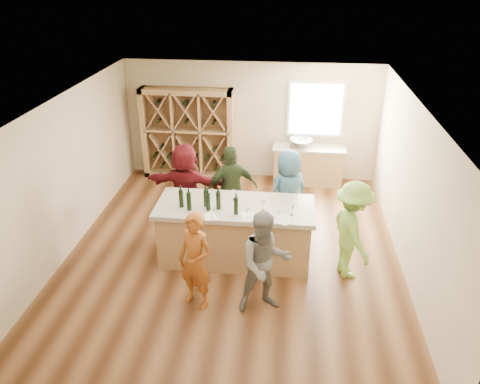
# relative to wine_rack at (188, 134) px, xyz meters

# --- Properties ---
(floor) EXTENTS (6.00, 7.00, 0.10)m
(floor) POSITION_rel_wine_rack_xyz_m (1.50, -3.27, -1.15)
(floor) COLOR brown
(floor) RESTS_ON ground
(ceiling) EXTENTS (6.00, 7.00, 0.10)m
(ceiling) POSITION_rel_wine_rack_xyz_m (1.50, -3.27, 1.75)
(ceiling) COLOR white
(ceiling) RESTS_ON ground
(wall_back) EXTENTS (6.00, 0.10, 2.80)m
(wall_back) POSITION_rel_wine_rack_xyz_m (1.50, 0.28, 0.30)
(wall_back) COLOR #C6B48F
(wall_back) RESTS_ON ground
(wall_front) EXTENTS (6.00, 0.10, 2.80)m
(wall_front) POSITION_rel_wine_rack_xyz_m (1.50, -6.82, 0.30)
(wall_front) COLOR #C6B48F
(wall_front) RESTS_ON ground
(wall_left) EXTENTS (0.10, 7.00, 2.80)m
(wall_left) POSITION_rel_wine_rack_xyz_m (-1.55, -3.27, 0.30)
(wall_left) COLOR #C6B48F
(wall_left) RESTS_ON ground
(wall_right) EXTENTS (0.10, 7.00, 2.80)m
(wall_right) POSITION_rel_wine_rack_xyz_m (4.55, -3.27, 0.30)
(wall_right) COLOR #C6B48F
(wall_right) RESTS_ON ground
(window_frame) EXTENTS (1.30, 0.06, 1.30)m
(window_frame) POSITION_rel_wine_rack_xyz_m (3.00, 0.20, 0.65)
(window_frame) COLOR white
(window_frame) RESTS_ON wall_back
(window_pane) EXTENTS (1.18, 0.01, 1.18)m
(window_pane) POSITION_rel_wine_rack_xyz_m (3.00, 0.17, 0.65)
(window_pane) COLOR white
(window_pane) RESTS_ON wall_back
(wine_rack) EXTENTS (2.20, 0.45, 2.20)m
(wine_rack) POSITION_rel_wine_rack_xyz_m (0.00, 0.00, 0.00)
(wine_rack) COLOR #A67F4F
(wine_rack) RESTS_ON floor
(back_counter_base) EXTENTS (1.60, 0.58, 0.86)m
(back_counter_base) POSITION_rel_wine_rack_xyz_m (2.90, -0.07, -0.67)
(back_counter_base) COLOR #A67F4F
(back_counter_base) RESTS_ON floor
(back_counter_top) EXTENTS (1.70, 0.62, 0.06)m
(back_counter_top) POSITION_rel_wine_rack_xyz_m (2.90, -0.07, -0.21)
(back_counter_top) COLOR #ACA18D
(back_counter_top) RESTS_ON back_counter_base
(sink) EXTENTS (0.54, 0.54, 0.19)m
(sink) POSITION_rel_wine_rack_xyz_m (2.70, -0.07, -0.09)
(sink) COLOR silver
(sink) RESTS_ON back_counter_top
(faucet) EXTENTS (0.02, 0.02, 0.30)m
(faucet) POSITION_rel_wine_rack_xyz_m (2.70, 0.11, -0.03)
(faucet) COLOR silver
(faucet) RESTS_ON back_counter_top
(tasting_counter_base) EXTENTS (2.60, 1.00, 1.00)m
(tasting_counter_base) POSITION_rel_wine_rack_xyz_m (1.56, -3.44, -0.60)
(tasting_counter_base) COLOR #A67F4F
(tasting_counter_base) RESTS_ON floor
(tasting_counter_top) EXTENTS (2.72, 1.12, 0.08)m
(tasting_counter_top) POSITION_rel_wine_rack_xyz_m (1.56, -3.44, -0.06)
(tasting_counter_top) COLOR #ACA18D
(tasting_counter_top) RESTS_ON tasting_counter_base
(wine_bottle_a) EXTENTS (0.08, 0.08, 0.31)m
(wine_bottle_a) POSITION_rel_wine_rack_xyz_m (0.66, -3.60, 0.14)
(wine_bottle_a) COLOR black
(wine_bottle_a) RESTS_ON tasting_counter_top
(wine_bottle_b) EXTENTS (0.10, 0.10, 0.32)m
(wine_bottle_b) POSITION_rel_wine_rack_xyz_m (0.81, -3.69, 0.14)
(wine_bottle_b) COLOR black
(wine_bottle_b) RESTS_ON tasting_counter_top
(wine_bottle_c) EXTENTS (0.09, 0.09, 0.30)m
(wine_bottle_c) POSITION_rel_wine_rack_xyz_m (1.07, -3.53, 0.13)
(wine_bottle_c) COLOR black
(wine_bottle_c) RESTS_ON tasting_counter_top
(wine_bottle_d) EXTENTS (0.10, 0.10, 0.31)m
(wine_bottle_d) POSITION_rel_wine_rack_xyz_m (1.13, -3.66, 0.13)
(wine_bottle_d) COLOR black
(wine_bottle_d) RESTS_ON tasting_counter_top
(wine_bottle_e) EXTENTS (0.10, 0.10, 0.32)m
(wine_bottle_e) POSITION_rel_wine_rack_xyz_m (1.29, -3.60, 0.14)
(wine_bottle_e) COLOR black
(wine_bottle_e) RESTS_ON tasting_counter_top
(wine_glass_a) EXTENTS (0.08, 0.08, 0.19)m
(wine_glass_a) POSITION_rel_wine_rack_xyz_m (1.25, -3.94, 0.07)
(wine_glass_a) COLOR white
(wine_glass_a) RESTS_ON tasting_counter_top
(wine_glass_b) EXTENTS (0.09, 0.09, 0.20)m
(wine_glass_b) POSITION_rel_wine_rack_xyz_m (1.80, -3.89, 0.08)
(wine_glass_b) COLOR white
(wine_glass_b) RESTS_ON tasting_counter_top
(wine_glass_c) EXTENTS (0.08, 0.08, 0.17)m
(wine_glass_c) POSITION_rel_wine_rack_xyz_m (2.30, -3.89, 0.06)
(wine_glass_c) COLOR white
(wine_glass_c) RESTS_ON tasting_counter_top
(wine_glass_d) EXTENTS (0.08, 0.08, 0.18)m
(wine_glass_d) POSITION_rel_wine_rack_xyz_m (2.04, -3.58, 0.07)
(wine_glass_d) COLOR white
(wine_glass_d) RESTS_ON tasting_counter_top
(wine_glass_e) EXTENTS (0.10, 0.10, 0.20)m
(wine_glass_e) POSITION_rel_wine_rack_xyz_m (2.53, -3.68, 0.08)
(wine_glass_e) COLOR white
(wine_glass_e) RESTS_ON tasting_counter_top
(tasting_menu_a) EXTENTS (0.27, 0.31, 0.00)m
(tasting_menu_a) POSITION_rel_wine_rack_xyz_m (1.20, -3.88, -0.02)
(tasting_menu_a) COLOR white
(tasting_menu_a) RESTS_ON tasting_counter_top
(tasting_menu_b) EXTENTS (0.30, 0.36, 0.00)m
(tasting_menu_b) POSITION_rel_wine_rack_xyz_m (1.83, -3.80, -0.02)
(tasting_menu_b) COLOR white
(tasting_menu_b) RESTS_ON tasting_counter_top
(tasting_menu_c) EXTENTS (0.32, 0.37, 0.00)m
(tasting_menu_c) POSITION_rel_wine_rack_xyz_m (2.40, -3.86, -0.02)
(tasting_menu_c) COLOR white
(tasting_menu_c) RESTS_ON tasting_counter_top
(person_near_left) EXTENTS (0.71, 0.63, 1.61)m
(person_near_left) POSITION_rel_wine_rack_xyz_m (1.12, -4.77, -0.30)
(person_near_left) COLOR #994C19
(person_near_left) RESTS_ON floor
(person_near_right) EXTENTS (0.90, 0.67, 1.66)m
(person_near_right) POSITION_rel_wine_rack_xyz_m (2.16, -4.73, -0.27)
(person_near_right) COLOR slate
(person_near_right) RESTS_ON floor
(person_server) EXTENTS (0.84, 1.22, 1.72)m
(person_server) POSITION_rel_wine_rack_xyz_m (3.53, -3.70, -0.24)
(person_server) COLOR #8CC64C
(person_server) RESTS_ON floor
(person_far_mid) EXTENTS (1.16, 0.91, 1.77)m
(person_far_mid) POSITION_rel_wine_rack_xyz_m (1.37, -2.45, -0.22)
(person_far_mid) COLOR #263319
(person_far_mid) RESTS_ON floor
(person_far_right) EXTENTS (0.99, 0.91, 1.71)m
(person_far_right) POSITION_rel_wine_rack_xyz_m (2.46, -2.40, -0.25)
(person_far_right) COLOR #335972
(person_far_right) RESTS_ON floor
(person_far_left) EXTENTS (1.69, 0.71, 1.78)m
(person_far_left) POSITION_rel_wine_rack_xyz_m (0.47, -2.45, -0.21)
(person_far_left) COLOR #590F14
(person_far_left) RESTS_ON floor
(wine_bottle_f) EXTENTS (0.07, 0.07, 0.30)m
(wine_bottle_f) POSITION_rel_wine_rack_xyz_m (1.61, -3.74, 0.13)
(wine_bottle_f) COLOR black
(wine_bottle_f) RESTS_ON tasting_counter_top
(wine_glass_f) EXTENTS (0.07, 0.07, 0.18)m
(wine_glass_f) POSITION_rel_wine_rack_xyz_m (1.51, -3.24, 0.07)
(wine_glass_f) COLOR white
(wine_glass_f) RESTS_ON tasting_counter_top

